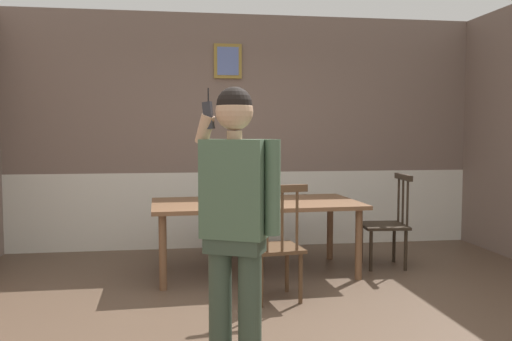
{
  "coord_description": "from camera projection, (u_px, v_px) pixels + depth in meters",
  "views": [
    {
      "loc": [
        -0.85,
        -3.82,
        1.44
      ],
      "look_at": [
        -0.3,
        -0.07,
        1.17
      ],
      "focal_mm": 37.14,
      "sensor_mm": 36.0,
      "label": 1
    }
  ],
  "objects": [
    {
      "name": "ground_plane",
      "position": [
        294.0,
        323.0,
        3.99
      ],
      "size": [
        6.54,
        6.54,
        0.0
      ],
      "primitive_type": "plane",
      "color": "brown"
    },
    {
      "name": "person_figure",
      "position": [
        236.0,
        211.0,
        3.12
      ],
      "size": [
        0.5,
        0.35,
        1.71
      ],
      "rotation": [
        0.0,
        0.0,
        2.69
      ],
      "color": "#3A493A",
      "rests_on": "ground_plane"
    },
    {
      "name": "room_back_partition",
      "position": [
        246.0,
        136.0,
        6.67
      ],
      "size": [
        5.94,
        0.17,
        2.9
      ],
      "color": "#756056",
      "rests_on": "ground_plane"
    },
    {
      "name": "chair_at_table_head",
      "position": [
        241.0,
        214.0,
        6.32
      ],
      "size": [
        0.52,
        0.52,
        0.97
      ],
      "rotation": [
        0.0,
        0.0,
        3.29
      ],
      "color": "#2D2319",
      "rests_on": "ground_plane"
    },
    {
      "name": "chair_by_doorway",
      "position": [
        276.0,
        246.0,
        4.51
      ],
      "size": [
        0.49,
        0.49,
        1.01
      ],
      "rotation": [
        0.0,
        0.0,
        0.13
      ],
      "color": "#513823",
      "rests_on": "ground_plane"
    },
    {
      "name": "dining_table",
      "position": [
        256.0,
        208.0,
        5.4
      ],
      "size": [
        2.13,
        1.15,
        0.74
      ],
      "rotation": [
        0.0,
        0.0,
        0.04
      ],
      "color": "brown",
      "rests_on": "ground_plane"
    },
    {
      "name": "chair_near_window",
      "position": [
        387.0,
        223.0,
        5.68
      ],
      "size": [
        0.5,
        0.5,
        1.0
      ],
      "rotation": [
        0.0,
        0.0,
        1.49
      ],
      "color": "#2D2319",
      "rests_on": "ground_plane"
    }
  ]
}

